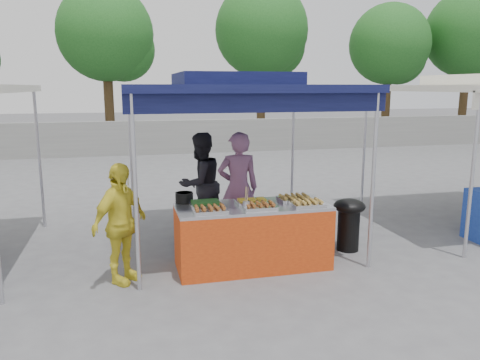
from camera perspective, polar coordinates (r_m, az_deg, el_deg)
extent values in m
plane|color=#59595B|center=(6.49, 1.29, -10.15)|extent=(80.00, 80.00, 0.00)
cube|color=gray|center=(17.00, -8.45, 5.19)|extent=(40.00, 0.25, 1.20)
cylinder|color=#BAB9C1|center=(5.47, -12.61, -1.90)|extent=(0.05, 0.05, 2.30)
cylinder|color=#BAB9C1|center=(6.28, 15.89, -0.37)|extent=(0.05, 0.05, 2.30)
cylinder|color=#BAB9C1|center=(8.42, -13.13, 2.65)|extent=(0.05, 0.05, 2.30)
cylinder|color=#BAB9C1|center=(8.97, 6.43, 3.39)|extent=(0.05, 0.05, 2.30)
cube|color=#101340|center=(7.01, -0.80, 11.11)|extent=(3.20, 3.20, 0.10)
cube|color=#101340|center=(7.01, -0.80, 12.17)|extent=(1.65, 1.65, 0.18)
cube|color=#101340|center=(5.56, 2.75, 9.50)|extent=(3.20, 0.04, 0.25)
cylinder|color=#BAB9C1|center=(8.54, -23.24, 2.14)|extent=(0.05, 0.05, 2.30)
cylinder|color=#BAB9C1|center=(7.14, 26.43, 0.24)|extent=(0.05, 0.05, 2.30)
cylinder|color=#BAB9C1|center=(9.59, 14.89, 3.59)|extent=(0.05, 0.05, 2.30)
cylinder|color=#402E18|center=(18.83, -15.70, 9.59)|extent=(0.36, 0.36, 3.89)
sphere|color=#215C1E|center=(18.93, -16.10, 16.83)|extent=(3.56, 3.56, 3.56)
sphere|color=#215C1E|center=(19.07, -14.12, 15.20)|extent=(2.45, 2.45, 2.45)
cylinder|color=#402E18|center=(20.01, 2.58, 10.47)|extent=(0.36, 0.36, 4.18)
sphere|color=#215C1E|center=(20.13, 2.65, 17.79)|extent=(3.82, 3.82, 3.82)
sphere|color=#215C1E|center=(20.44, 4.15, 16.00)|extent=(2.63, 2.63, 2.63)
cylinder|color=#402E18|center=(21.78, 17.40, 9.47)|extent=(0.36, 0.36, 3.74)
sphere|color=#215C1E|center=(21.85, 17.77, 15.50)|extent=(3.42, 3.42, 3.42)
sphere|color=#215C1E|center=(22.29, 18.76, 13.97)|extent=(2.35, 2.35, 2.35)
cylinder|color=#402E18|center=(23.90, 25.64, 9.59)|extent=(0.36, 0.36, 4.23)
sphere|color=#215C1E|center=(24.01, 26.19, 15.79)|extent=(3.87, 3.87, 3.87)
sphere|color=#215C1E|center=(24.49, 26.87, 14.19)|extent=(2.66, 2.66, 2.66)
cube|color=#C03B11|center=(6.26, 1.54, -7.02)|extent=(2.00, 0.80, 0.81)
cube|color=#BAB9C1|center=(6.14, 1.56, -3.26)|extent=(2.00, 0.80, 0.04)
cube|color=silver|center=(5.77, -3.70, -3.77)|extent=(0.42, 0.30, 0.05)
cube|color=brown|center=(5.76, -3.70, -3.41)|extent=(0.35, 0.25, 0.02)
cube|color=silver|center=(5.93, 2.33, -3.35)|extent=(0.42, 0.30, 0.05)
cube|color=brown|center=(5.92, 2.33, -3.00)|extent=(0.35, 0.25, 0.02)
cube|color=silver|center=(6.12, 8.23, -2.99)|extent=(0.42, 0.30, 0.05)
cube|color=#AD873B|center=(6.11, 8.24, -2.65)|extent=(0.35, 0.25, 0.02)
cube|color=silver|center=(6.07, -4.21, -3.02)|extent=(0.42, 0.30, 0.05)
cube|color=#22561D|center=(6.06, -4.22, -2.68)|extent=(0.35, 0.25, 0.02)
cube|color=silver|center=(6.20, 1.45, -2.69)|extent=(0.42, 0.30, 0.05)
cube|color=gold|center=(6.19, 1.45, -2.35)|extent=(0.35, 0.25, 0.02)
cube|color=silver|center=(6.38, 6.64, -2.36)|extent=(0.42, 0.30, 0.05)
cube|color=#AD873B|center=(6.37, 6.64, -2.04)|extent=(0.35, 0.25, 0.02)
cylinder|color=black|center=(6.30, -6.82, -2.14)|extent=(0.24, 0.24, 0.14)
cylinder|color=#BAB9C1|center=(5.87, 0.79, -3.18)|extent=(0.09, 0.09, 0.11)
cylinder|color=black|center=(7.09, 13.07, -5.91)|extent=(0.32, 0.32, 0.62)
ellipsoid|color=black|center=(6.99, 13.20, -3.07)|extent=(0.46, 0.46, 0.21)
cube|color=#132AA1|center=(6.91, -3.38, -7.35)|extent=(0.56, 0.39, 0.33)
cube|color=#132AA1|center=(7.06, 3.10, -6.96)|extent=(0.55, 0.38, 0.33)
cube|color=#132AA1|center=(6.96, 3.13, -4.42)|extent=(0.53, 0.37, 0.32)
imported|color=#885679|center=(7.10, -0.23, -1.01)|extent=(0.65, 0.45, 1.72)
imported|color=black|center=(7.61, -4.83, -0.45)|extent=(1.02, 0.96, 1.66)
imported|color=yellow|center=(5.86, -14.40, -5.19)|extent=(0.86, 0.89, 1.49)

